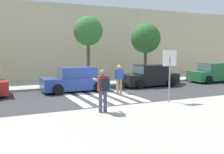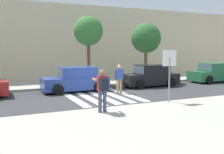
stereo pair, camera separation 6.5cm
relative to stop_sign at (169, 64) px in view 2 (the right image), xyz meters
The scene contains 17 objects.
ground_plane 4.49m from the stop_sign, 121.76° to the left, with size 120.00×120.00×0.00m, color #38383A.
sidewalk_near 3.96m from the stop_sign, 127.54° to the right, with size 60.00×6.00×0.14m, color #B2AD9E.
sidewalk_far 9.85m from the stop_sign, 102.70° to the left, with size 60.00×4.80×0.14m, color #B2AD9E.
building_facade_far 14.06m from the stop_sign, 98.73° to the left, with size 56.00×4.00×6.48m, color beige.
crosswalk_stripe_0 5.56m from the stop_sign, 135.71° to the left, with size 0.44×5.20×0.01m, color silver.
crosswalk_stripe_1 5.06m from the stop_sign, 128.84° to the left, with size 0.44×5.20×0.01m, color silver.
crosswalk_stripe_2 4.64m from the stop_sign, 120.32° to the left, with size 0.44×5.20×0.01m, color silver.
crosswalk_stripe_3 4.33m from the stop_sign, 110.04° to the left, with size 0.44×5.20×0.01m, color silver.
crosswalk_stripe_4 4.16m from the stop_sign, 98.23° to the left, with size 0.44×5.20×0.01m, color silver.
stop_sign is the anchor object (origin of this frame).
photographer_with_backpack 3.82m from the stop_sign, behind, with size 0.63×0.87×1.72m.
pedestrian_crossing 4.13m from the stop_sign, 100.45° to the left, with size 0.57×0.31×1.72m.
parked_car_blue 6.55m from the stop_sign, 116.96° to the left, with size 4.10×1.92×1.55m.
parked_car_black 6.43m from the stop_sign, 65.25° to the left, with size 4.10×1.92×1.55m.
parked_car_green 10.54m from the stop_sign, 33.22° to the left, with size 4.10×1.92×1.55m.
street_tree_center 8.20m from the stop_sign, 99.31° to the left, with size 2.12×2.12×4.89m.
street_tree_east 8.89m from the stop_sign, 65.53° to the left, with size 2.39×2.39×4.60m.
Camera 2 is at (-5.50, -13.59, 2.68)m, focal length 42.00 mm.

